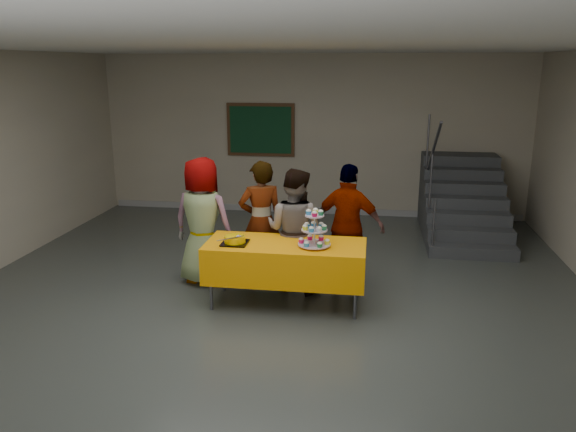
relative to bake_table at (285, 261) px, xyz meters
name	(u,v)px	position (x,y,z in m)	size (l,w,h in m)	color
room_shell	(257,133)	(-0.19, -0.64, 1.57)	(10.00, 10.04, 3.02)	#4C514C
bake_table	(285,261)	(0.00, 0.00, 0.00)	(1.88, 0.78, 0.77)	#595960
cupcake_stand	(314,232)	(0.35, -0.07, 0.39)	(0.38, 0.38, 0.44)	silver
bear_cake	(235,239)	(-0.59, -0.10, 0.27)	(0.32, 0.36, 0.12)	black
schoolchild_a	(203,221)	(-1.17, 0.55, 0.28)	(0.82, 0.53, 1.67)	slate
schoolchild_b	(261,222)	(-0.44, 0.75, 0.25)	(0.59, 0.39, 1.62)	slate
schoolchild_c	(294,230)	(0.03, 0.50, 0.23)	(0.76, 0.60, 1.57)	slate
schoolchild_d	(349,226)	(0.70, 0.74, 0.25)	(0.94, 0.39, 1.60)	slate
staircase	(461,204)	(2.51, 3.47, -0.07)	(1.30, 2.40, 2.04)	#424447
noticeboard	(261,130)	(-1.15, 4.31, 1.04)	(1.30, 0.05, 1.00)	#472B16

